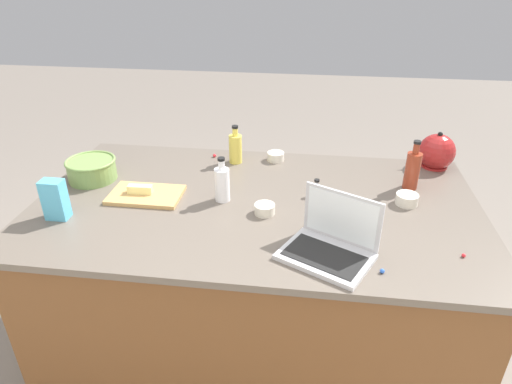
{
  "coord_description": "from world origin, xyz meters",
  "views": [
    {
      "loc": [
        -0.22,
        1.7,
        1.88
      ],
      "look_at": [
        0.0,
        0.0,
        0.95
      ],
      "focal_mm": 31.64,
      "sensor_mm": 36.0,
      "label": 1
    }
  ],
  "objects_px": {
    "kettle": "(436,152)",
    "butter_stick_left": "(140,189)",
    "ramekin_small": "(276,156)",
    "ramekin_medium": "(407,199)",
    "bottle_oil": "(235,148)",
    "kitchen_timer": "(316,188)",
    "mixing_bowl_large": "(92,169)",
    "cutting_board": "(146,195)",
    "candy_bag": "(55,200)",
    "laptop": "(331,243)",
    "ramekin_wide": "(265,209)",
    "bottle_vinegar": "(222,183)",
    "bottle_soy": "(412,169)"
  },
  "relations": [
    {
      "from": "bottle_oil",
      "to": "ramekin_wide",
      "type": "distance_m",
      "value": 0.54
    },
    {
      "from": "kettle",
      "to": "cutting_board",
      "type": "relative_size",
      "value": 0.67
    },
    {
      "from": "butter_stick_left",
      "to": "candy_bag",
      "type": "distance_m",
      "value": 0.35
    },
    {
      "from": "bottle_oil",
      "to": "butter_stick_left",
      "type": "xyz_separation_m",
      "value": [
        0.36,
        0.42,
        -0.04
      ]
    },
    {
      "from": "butter_stick_left",
      "to": "ramekin_small",
      "type": "bearing_deg",
      "value": -140.15
    },
    {
      "from": "ramekin_wide",
      "to": "bottle_oil",
      "type": "bearing_deg",
      "value": -67.21
    },
    {
      "from": "bottle_vinegar",
      "to": "ramekin_wide",
      "type": "height_order",
      "value": "bottle_vinegar"
    },
    {
      "from": "bottle_oil",
      "to": "butter_stick_left",
      "type": "height_order",
      "value": "bottle_oil"
    },
    {
      "from": "bottle_soy",
      "to": "kitchen_timer",
      "type": "bearing_deg",
      "value": 16.35
    },
    {
      "from": "bottle_soy",
      "to": "ramekin_wide",
      "type": "distance_m",
      "value": 0.72
    },
    {
      "from": "ramekin_wide",
      "to": "bottle_soy",
      "type": "bearing_deg",
      "value": -153.53
    },
    {
      "from": "ramekin_small",
      "to": "ramekin_medium",
      "type": "distance_m",
      "value": 0.72
    },
    {
      "from": "butter_stick_left",
      "to": "kitchen_timer",
      "type": "xyz_separation_m",
      "value": [
        -0.78,
        -0.12,
        -0.0
      ]
    },
    {
      "from": "ramekin_small",
      "to": "bottle_soy",
      "type": "bearing_deg",
      "value": 160.66
    },
    {
      "from": "bottle_oil",
      "to": "candy_bag",
      "type": "xyz_separation_m",
      "value": [
        0.63,
        0.64,
        0.01
      ]
    },
    {
      "from": "ramekin_medium",
      "to": "ramekin_wide",
      "type": "height_order",
      "value": "ramekin_medium"
    },
    {
      "from": "bottle_soy",
      "to": "candy_bag",
      "type": "height_order",
      "value": "bottle_soy"
    },
    {
      "from": "butter_stick_left",
      "to": "kitchen_timer",
      "type": "height_order",
      "value": "kitchen_timer"
    },
    {
      "from": "laptop",
      "to": "ramekin_wide",
      "type": "bearing_deg",
      "value": -42.91
    },
    {
      "from": "cutting_board",
      "to": "ramekin_wide",
      "type": "height_order",
      "value": "ramekin_wide"
    },
    {
      "from": "ramekin_small",
      "to": "ramekin_wide",
      "type": "xyz_separation_m",
      "value": [
        -0.0,
        0.54,
        -0.0
      ]
    },
    {
      "from": "bottle_oil",
      "to": "bottle_soy",
      "type": "relative_size",
      "value": 0.86
    },
    {
      "from": "kettle",
      "to": "ramekin_medium",
      "type": "height_order",
      "value": "kettle"
    },
    {
      "from": "bottle_oil",
      "to": "ramekin_medium",
      "type": "height_order",
      "value": "bottle_oil"
    },
    {
      "from": "bottle_soy",
      "to": "ramekin_medium",
      "type": "bearing_deg",
      "value": 76.25
    },
    {
      "from": "butter_stick_left",
      "to": "ramekin_medium",
      "type": "bearing_deg",
      "value": -175.9
    },
    {
      "from": "mixing_bowl_large",
      "to": "kettle",
      "type": "xyz_separation_m",
      "value": [
        -1.65,
        -0.36,
        0.03
      ]
    },
    {
      "from": "bottle_oil",
      "to": "cutting_board",
      "type": "distance_m",
      "value": 0.54
    },
    {
      "from": "butter_stick_left",
      "to": "bottle_oil",
      "type": "bearing_deg",
      "value": -130.54
    },
    {
      "from": "cutting_board",
      "to": "candy_bag",
      "type": "bearing_deg",
      "value": 36.76
    },
    {
      "from": "kettle",
      "to": "cutting_board",
      "type": "bearing_deg",
      "value": 20.32
    },
    {
      "from": "bottle_vinegar",
      "to": "kettle",
      "type": "relative_size",
      "value": 0.95
    },
    {
      "from": "laptop",
      "to": "ramekin_medium",
      "type": "relative_size",
      "value": 3.94
    },
    {
      "from": "kettle",
      "to": "butter_stick_left",
      "type": "height_order",
      "value": "kettle"
    },
    {
      "from": "ramekin_wide",
      "to": "candy_bag",
      "type": "relative_size",
      "value": 0.51
    },
    {
      "from": "cutting_board",
      "to": "candy_bag",
      "type": "distance_m",
      "value": 0.37
    },
    {
      "from": "ramekin_small",
      "to": "ramekin_medium",
      "type": "bearing_deg",
      "value": 147.52
    },
    {
      "from": "kettle",
      "to": "ramekin_wide",
      "type": "xyz_separation_m",
      "value": [
        0.8,
        0.57,
        -0.06
      ]
    },
    {
      "from": "bottle_vinegar",
      "to": "kitchen_timer",
      "type": "relative_size",
      "value": 2.64
    },
    {
      "from": "kitchen_timer",
      "to": "bottle_soy",
      "type": "bearing_deg",
      "value": -163.65
    },
    {
      "from": "laptop",
      "to": "candy_bag",
      "type": "relative_size",
      "value": 2.21
    },
    {
      "from": "laptop",
      "to": "ramekin_wide",
      "type": "height_order",
      "value": "laptop"
    },
    {
      "from": "kitchen_timer",
      "to": "mixing_bowl_large",
      "type": "bearing_deg",
      "value": -0.97
    },
    {
      "from": "butter_stick_left",
      "to": "candy_bag",
      "type": "xyz_separation_m",
      "value": [
        0.27,
        0.22,
        0.05
      ]
    },
    {
      "from": "bottle_vinegar",
      "to": "ramekin_wide",
      "type": "bearing_deg",
      "value": 153.93
    },
    {
      "from": "kettle",
      "to": "bottle_vinegar",
      "type": "bearing_deg",
      "value": 25.58
    },
    {
      "from": "mixing_bowl_large",
      "to": "cutting_board",
      "type": "xyz_separation_m",
      "value": [
        -0.31,
        0.13,
        -0.04
      ]
    },
    {
      "from": "kettle",
      "to": "bottle_oil",
      "type": "bearing_deg",
      "value": 4.47
    },
    {
      "from": "bottle_oil",
      "to": "butter_stick_left",
      "type": "relative_size",
      "value": 1.81
    },
    {
      "from": "ramekin_wide",
      "to": "cutting_board",
      "type": "bearing_deg",
      "value": -7.96
    }
  ]
}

